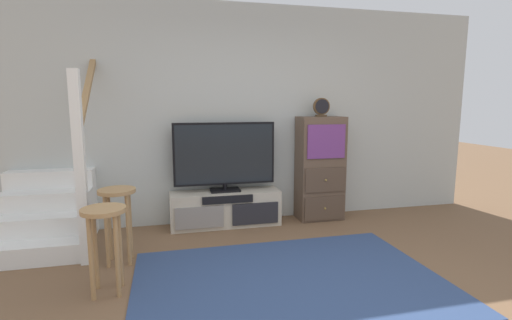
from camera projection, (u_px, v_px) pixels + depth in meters
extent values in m
cube|color=#B2B7B2|center=(245.00, 115.00, 4.76)|extent=(6.40, 0.12, 2.70)
cube|color=navy|center=(290.00, 281.00, 3.18)|extent=(2.60, 1.80, 0.01)
cube|color=#BCB29E|center=(225.00, 208.00, 4.62)|extent=(1.34, 0.36, 0.43)
cube|color=gray|center=(200.00, 218.00, 4.36)|extent=(0.56, 0.02, 0.26)
cube|color=#232328|center=(255.00, 214.00, 4.51)|extent=(0.56, 0.02, 0.26)
cube|color=black|center=(228.00, 200.00, 4.41)|extent=(0.60, 0.02, 0.09)
cube|color=black|center=(225.00, 190.00, 4.60)|extent=(0.36, 0.22, 0.02)
cylinder|color=black|center=(225.00, 187.00, 4.60)|extent=(0.05, 0.05, 0.06)
cube|color=black|center=(225.00, 154.00, 4.53)|extent=(1.23, 0.05, 0.76)
cube|color=black|center=(225.00, 154.00, 4.51)|extent=(1.18, 0.01, 0.71)
cube|color=brown|center=(320.00, 168.00, 4.84)|extent=(0.58, 0.34, 1.33)
cube|color=#4E3C2F|center=(325.00, 208.00, 4.74)|extent=(0.53, 0.02, 0.31)
sphere|color=olive|center=(325.00, 208.00, 4.73)|extent=(0.03, 0.03, 0.03)
cube|color=#4E3C2F|center=(325.00, 180.00, 4.69)|extent=(0.53, 0.02, 0.31)
sphere|color=olive|center=(326.00, 180.00, 4.67)|extent=(0.03, 0.03, 0.03)
cube|color=#70387F|center=(326.00, 142.00, 4.62)|extent=(0.49, 0.02, 0.42)
cube|color=#4C3823|center=(321.00, 116.00, 4.72)|extent=(0.13, 0.08, 0.02)
cylinder|color=brown|center=(321.00, 106.00, 4.70)|extent=(0.21, 0.04, 0.21)
cylinder|color=black|center=(322.00, 106.00, 4.68)|extent=(0.18, 0.01, 0.18)
cube|color=white|center=(32.00, 253.00, 3.54)|extent=(0.90, 0.26, 0.19)
cube|color=white|center=(40.00, 234.00, 3.78)|extent=(0.90, 0.26, 0.38)
cube|color=white|center=(47.00, 218.00, 4.01)|extent=(0.90, 0.26, 0.57)
cube|color=white|center=(53.00, 203.00, 4.25)|extent=(0.90, 0.26, 0.76)
cube|color=white|center=(59.00, 190.00, 4.48)|extent=(0.90, 0.26, 0.95)
cube|color=white|center=(80.00, 170.00, 3.41)|extent=(0.09, 0.09, 1.80)
cube|color=#9E7547|center=(88.00, 84.00, 3.91)|extent=(0.06, 1.33, 0.99)
cylinder|color=#A37A4C|center=(91.00, 259.00, 2.84)|extent=(0.04, 0.04, 0.66)
cylinder|color=#A37A4C|center=(117.00, 257.00, 2.89)|extent=(0.04, 0.04, 0.66)
cylinder|color=#A37A4C|center=(95.00, 250.00, 3.02)|extent=(0.04, 0.04, 0.66)
cylinder|color=#A37A4C|center=(120.00, 248.00, 3.06)|extent=(0.04, 0.04, 0.66)
cylinder|color=#A37A4C|center=(103.00, 210.00, 2.90)|extent=(0.34, 0.34, 0.03)
cylinder|color=#A37A4C|center=(107.00, 232.00, 3.41)|extent=(0.04, 0.04, 0.68)
cylinder|color=#A37A4C|center=(128.00, 230.00, 3.46)|extent=(0.04, 0.04, 0.68)
cylinder|color=#A37A4C|center=(110.00, 225.00, 3.59)|extent=(0.04, 0.04, 0.68)
cylinder|color=#A37A4C|center=(130.00, 224.00, 3.64)|extent=(0.04, 0.04, 0.68)
cylinder|color=#A37A4C|center=(117.00, 191.00, 3.47)|extent=(0.34, 0.34, 0.03)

